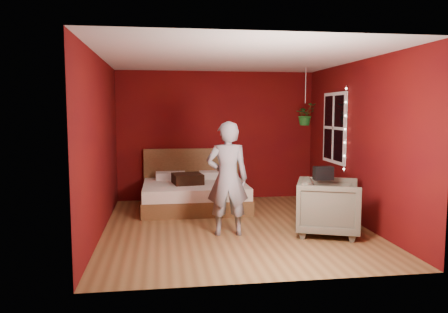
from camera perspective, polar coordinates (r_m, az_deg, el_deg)
floor at (r=6.91m, az=1.39°, el=-9.16°), size 4.50×4.50×0.00m
room_walls at (r=6.67m, az=1.43°, el=4.89°), size 4.04×4.54×2.62m
window at (r=8.10m, az=14.20°, el=3.64°), size 0.05×0.97×1.27m
fairy_lights at (r=7.60m, az=15.53°, el=3.46°), size 0.04×0.04×1.45m
bed at (r=8.22m, az=-3.89°, el=-4.77°), size 1.91×1.62×1.05m
person at (r=6.31m, az=0.45°, el=-2.92°), size 0.64×0.44×1.66m
armchair at (r=6.60m, az=13.50°, el=-6.42°), size 1.14×1.13×0.81m
handbag at (r=6.45m, az=12.84°, el=-2.15°), size 0.28×0.14×0.20m
throw_pillow at (r=8.02m, az=-4.80°, el=-2.91°), size 0.59×0.59×0.18m
hanging_plant at (r=8.29m, az=10.55°, el=5.44°), size 0.47×0.45×1.07m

